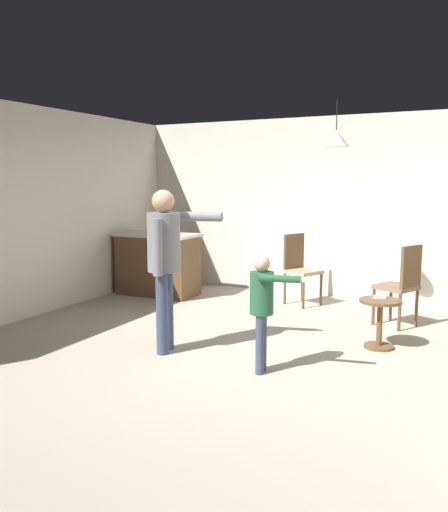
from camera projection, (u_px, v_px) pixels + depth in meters
The scene contains 11 objects.
ground at pixel (249, 356), 5.33m from camera, with size 7.68×7.68×0.00m, color #B2A893.
wall_back at pixel (335, 208), 7.99m from camera, with size 6.40×0.10×2.70m, color silver.
wall_left at pixel (12, 213), 6.55m from camera, with size 0.10×6.40×2.70m, color silver.
kitchen_counter at pixel (158, 264), 8.20m from camera, with size 1.26×0.66×0.95m.
side_table_by_couch at pixel (380, 318), 5.56m from camera, with size 0.44×0.44×0.52m.
person_adult at pixel (165, 253), 5.35m from camera, with size 0.76×0.61×1.66m.
person_child at pixel (263, 300), 4.80m from camera, with size 0.59×0.31×1.08m.
dining_chair_by_counter at pixel (299, 266), 7.56m from camera, with size 0.56×0.56×1.00m.
dining_chair_near_wall at pixel (402, 282), 6.35m from camera, with size 0.56×0.56×1.00m.
spare_remote_on_table at pixel (380, 297), 5.58m from camera, with size 0.04×0.13×0.04m, color white.
ceiling_light_pendant at pixel (336, 138), 6.31m from camera, with size 0.32×0.32×0.55m.
Camera 1 is at (2.05, -4.72, 1.74)m, focal length 37.27 mm.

